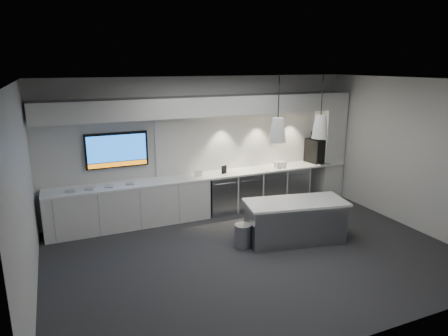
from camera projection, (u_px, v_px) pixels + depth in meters
name	position (u px, v px, depth m)	size (l,w,h in m)	color
floor	(255.00, 254.00, 7.03)	(7.00, 7.00, 0.00)	#2A2B2D
ceiling	(258.00, 80.00, 6.27)	(7.00, 7.00, 0.00)	black
wall_back	(204.00, 145.00, 8.87)	(7.00, 7.00, 0.00)	silver
wall_front	(361.00, 226.00, 4.43)	(7.00, 7.00, 0.00)	silver
wall_left	(24.00, 200.00, 5.31)	(7.00, 7.00, 0.00)	silver
wall_right	(411.00, 154.00, 8.00)	(7.00, 7.00, 0.00)	silver
back_counter	(209.00, 176.00, 8.74)	(6.80, 0.65, 0.04)	white
left_base_cabinets	(130.00, 206.00, 8.19)	(3.30, 0.63, 0.86)	silver
fridge_unit_a	(220.00, 194.00, 8.95)	(0.60, 0.61, 0.85)	gray
fridge_unit_b	(245.00, 190.00, 9.20)	(0.60, 0.61, 0.85)	gray
fridge_unit_c	(269.00, 187.00, 9.44)	(0.60, 0.61, 0.85)	gray
fridge_unit_d	(292.00, 184.00, 9.68)	(0.60, 0.61, 0.85)	gray
backsplash	(252.00, 139.00, 9.30)	(4.60, 0.03, 1.30)	silver
soffit	(208.00, 106.00, 8.38)	(6.90, 0.60, 0.40)	silver
column	(329.00, 145.00, 9.89)	(0.55, 0.55, 2.60)	silver
wall_tv	(117.00, 150.00, 8.08)	(1.25, 0.07, 0.72)	black
island	(295.00, 221.00, 7.47)	(1.98, 1.13, 0.79)	gray
bin	(243.00, 236.00, 7.25)	(0.31, 0.31, 0.44)	gray
coffee_machine	(317.00, 150.00, 9.77)	(0.48, 0.64, 0.76)	black
sign_black	(224.00, 170.00, 8.80)	(0.14, 0.02, 0.18)	black
sign_white	(198.00, 173.00, 8.58)	(0.18, 0.02, 0.14)	white
cup_cluster	(280.00, 165.00, 9.29)	(0.27, 0.17, 0.15)	silver
tray_a	(70.00, 191.00, 7.56)	(0.16, 0.16, 0.03)	#A6A6A6
tray_b	(90.00, 189.00, 7.72)	(0.16, 0.16, 0.03)	#A6A6A6
tray_c	(109.00, 186.00, 7.86)	(0.16, 0.16, 0.03)	#A6A6A6
tray_d	(130.00, 184.00, 8.04)	(0.16, 0.16, 0.03)	#A6A6A6
pendant_left	(278.00, 130.00, 6.86)	(0.29, 0.29, 1.12)	silver
pendant_right	(320.00, 127.00, 7.20)	(0.29, 0.29, 1.12)	silver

